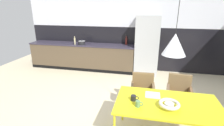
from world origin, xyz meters
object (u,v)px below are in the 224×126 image
Objects in this scene: cooking_pot at (82,43)px; armchair_near_window at (143,87)px; mug_dark_espresso at (138,104)px; open_book at (153,95)px; pendant_lamp_over_table_near at (175,44)px; armchair_facing_counter at (179,90)px; bottle_vinegar_dark at (75,41)px; refrigerator_column at (147,45)px; dining_table at (167,106)px; fruit_bowl at (169,104)px; bottle_wine_green at (126,41)px; mug_tall_blue at (134,98)px.

armchair_near_window is at bearing -43.14° from cooking_pot.
cooking_pot reaches higher than mug_dark_espresso.
cooking_pot reaches higher than open_book.
pendant_lamp_over_table_near is at bearing 23.62° from mug_dark_espresso.
cooking_pot is at bearing -29.00° from armchair_facing_counter.
cooking_pot is at bearing 131.26° from pendant_lamp_over_table_near.
armchair_facing_counter is at bearing 70.44° from pendant_lamp_over_table_near.
bottle_vinegar_dark is 4.11m from pendant_lamp_over_table_near.
pendant_lamp_over_table_near is (0.39, -3.07, 0.70)m from refrigerator_column.
armchair_near_window is 3.34× the size of cooking_pot.
mug_dark_espresso is at bearing -156.40° from dining_table.
fruit_bowl is (-0.33, -1.07, 0.27)m from armchair_facing_counter.
refrigerator_column is 6.51× the size of bottle_wine_green.
cooking_pot is at bearing 130.18° from fruit_bowl.
cooking_pot is at bearing -46.23° from armchair_near_window.
open_book is 0.97m from pendant_lamp_over_table_near.
armchair_near_window is 3.26× the size of open_book.
mug_tall_blue is 3.37m from bottle_wine_green.
mug_dark_espresso is 3.54m from bottle_wine_green.
armchair_near_window is at bearing 112.01° from fruit_bowl.
refrigerator_column is at bearing 97.33° from dining_table.
cooking_pot is at bearing -167.35° from bottle_wine_green.
refrigerator_column is 16.57× the size of mug_dark_espresso.
bottle_wine_green is (-1.43, 2.34, 0.52)m from armchair_facing_counter.
dining_table is at bearing 94.04° from fruit_bowl.
bottle_vinegar_dark is (-2.43, -0.15, 0.08)m from refrigerator_column.
mug_tall_blue is (-0.12, -0.94, 0.26)m from armchair_near_window.
bottle_vinegar_dark is (-0.24, -0.03, 0.06)m from cooking_pot.
fruit_bowl is 0.46m from mug_dark_espresso.
refrigerator_column is at bearing -16.97° from bottle_wine_green.
bottle_vinegar_dark is (-2.60, 2.72, 0.30)m from open_book.
mug_dark_espresso is at bearing -62.83° from mug_tall_blue.
refrigerator_column is 3.11m from mug_tall_blue.
fruit_bowl is at bearing -72.03° from bottle_wine_green.
mug_dark_espresso is 0.08× the size of pendant_lamp_over_table_near.
cooking_pot is (-2.36, 2.75, 0.24)m from open_book.
mug_dark_espresso is (-0.05, -3.26, -0.18)m from refrigerator_column.
cooking_pot is 0.17× the size of pendant_lamp_over_table_near.
refrigerator_column is at bearing 3.14° from cooking_pot.
bottle_wine_green is (-0.65, 3.47, 0.25)m from mug_dark_espresso.
fruit_bowl is 1.07× the size of bottle_vinegar_dark.
bottle_wine_green is at bearing -53.08° from armchair_facing_counter.
dining_table is at bearing 75.88° from armchair_facing_counter.
refrigerator_column is 3.26m from mug_dark_espresso.
open_book is at bearing -49.32° from cooking_pot.
pendant_lamp_over_table_near is (1.10, -3.28, 0.63)m from bottle_wine_green.
dining_table is 0.49m from mug_dark_espresso.
mug_dark_espresso is (0.08, -0.16, 0.00)m from mug_tall_blue.
mug_dark_espresso reaches higher than armchair_near_window.
bottle_vinegar_dark is (-2.30, 2.95, 0.26)m from mug_tall_blue.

